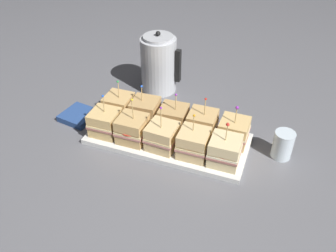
# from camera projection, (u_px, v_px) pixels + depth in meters

# --- Properties ---
(ground_plane) EXTENTS (6.00, 6.00, 0.00)m
(ground_plane) POSITION_uv_depth(u_px,v_px,m) (168.00, 141.00, 1.29)
(ground_plane) COLOR slate
(serving_platter) EXTENTS (0.57, 0.25, 0.02)m
(serving_platter) POSITION_uv_depth(u_px,v_px,m) (168.00, 139.00, 1.28)
(serving_platter) COLOR silver
(serving_platter) RESTS_ON ground_plane
(sandwich_front_far_left) EXTENTS (0.10, 0.10, 0.16)m
(sandwich_front_far_left) POSITION_uv_depth(u_px,v_px,m) (105.00, 122.00, 1.27)
(sandwich_front_far_left) COLOR tan
(sandwich_front_far_left) RESTS_ON serving_platter
(sandwich_front_left) EXTENTS (0.10, 0.10, 0.18)m
(sandwich_front_left) POSITION_uv_depth(u_px,v_px,m) (132.00, 129.00, 1.24)
(sandwich_front_left) COLOR tan
(sandwich_front_left) RESTS_ON serving_platter
(sandwich_front_center) EXTENTS (0.11, 0.11, 0.17)m
(sandwich_front_center) POSITION_uv_depth(u_px,v_px,m) (162.00, 136.00, 1.21)
(sandwich_front_center) COLOR #DBB77A
(sandwich_front_center) RESTS_ON serving_platter
(sandwich_front_right) EXTENTS (0.10, 0.10, 0.16)m
(sandwich_front_right) POSITION_uv_depth(u_px,v_px,m) (194.00, 143.00, 1.18)
(sandwich_front_right) COLOR #DBB77A
(sandwich_front_right) RESTS_ON serving_platter
(sandwich_front_far_right) EXTENTS (0.10, 0.10, 0.16)m
(sandwich_front_far_right) POSITION_uv_depth(u_px,v_px,m) (225.00, 151.00, 1.15)
(sandwich_front_far_right) COLOR beige
(sandwich_front_far_right) RESTS_ON serving_platter
(sandwich_back_far_left) EXTENTS (0.10, 0.10, 0.16)m
(sandwich_back_far_left) POSITION_uv_depth(u_px,v_px,m) (119.00, 107.00, 1.35)
(sandwich_back_far_left) COLOR tan
(sandwich_back_far_left) RESTS_ON serving_platter
(sandwich_back_left) EXTENTS (0.11, 0.11, 0.16)m
(sandwich_back_left) POSITION_uv_depth(u_px,v_px,m) (145.00, 111.00, 1.32)
(sandwich_back_left) COLOR tan
(sandwich_back_left) RESTS_ON serving_platter
(sandwich_back_center) EXTENTS (0.11, 0.11, 0.15)m
(sandwich_back_center) POSITION_uv_depth(u_px,v_px,m) (174.00, 118.00, 1.29)
(sandwich_back_center) COLOR tan
(sandwich_back_center) RESTS_ON serving_platter
(sandwich_back_right) EXTENTS (0.10, 0.10, 0.16)m
(sandwich_back_right) POSITION_uv_depth(u_px,v_px,m) (202.00, 124.00, 1.26)
(sandwich_back_right) COLOR tan
(sandwich_back_right) RESTS_ON serving_platter
(sandwich_back_far_right) EXTENTS (0.10, 0.10, 0.16)m
(sandwich_back_far_right) POSITION_uv_depth(u_px,v_px,m) (234.00, 131.00, 1.23)
(sandwich_back_far_right) COLOR tan
(sandwich_back_far_right) RESTS_ON serving_platter
(kettle_steel) EXTENTS (0.17, 0.15, 0.27)m
(kettle_steel) POSITION_uv_depth(u_px,v_px,m) (159.00, 64.00, 1.50)
(kettle_steel) COLOR #B7BABF
(kettle_steel) RESTS_ON ground_plane
(drinking_glass) EXTENTS (0.07, 0.07, 0.10)m
(drinking_glass) POSITION_uv_depth(u_px,v_px,m) (283.00, 145.00, 1.19)
(drinking_glass) COLOR silver
(drinking_glass) RESTS_ON ground_plane
(napkin_stack) EXTENTS (0.14, 0.14, 0.02)m
(napkin_stack) POSITION_uv_depth(u_px,v_px,m) (79.00, 116.00, 1.39)
(napkin_stack) COLOR navy
(napkin_stack) RESTS_ON ground_plane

